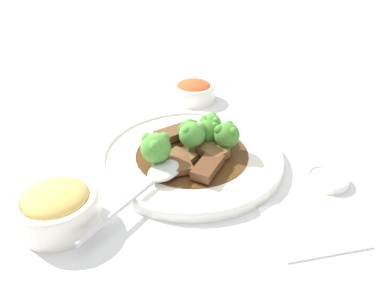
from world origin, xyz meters
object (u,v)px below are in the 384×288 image
(beef_strip_4, at_px, (209,150))
(broccoli_floret_1, at_px, (207,131))
(side_bowl_kimchi, at_px, (194,91))
(broccoli_floret_3, at_px, (211,124))
(broccoli_floret_4, at_px, (192,133))
(broccoli_floret_0, at_px, (227,135))
(beef_strip_3, at_px, (208,167))
(main_plate, at_px, (192,156))
(sauce_dish, at_px, (327,179))
(beef_strip_2, at_px, (181,157))
(side_bowl_appetizer, at_px, (58,206))
(beef_strip_0, at_px, (177,166))
(beef_strip_1, at_px, (174,133))
(broccoli_floret_2, at_px, (189,129))
(serving_spoon, at_px, (158,176))
(broccoli_floret_5, at_px, (156,147))

(beef_strip_4, relative_size, broccoli_floret_1, 1.66)
(beef_strip_4, relative_size, side_bowl_kimchi, 0.75)
(broccoli_floret_3, bearing_deg, broccoli_floret_4, 43.71)
(side_bowl_kimchi, bearing_deg, broccoli_floret_0, 89.99)
(beef_strip_3, bearing_deg, main_plate, -78.81)
(broccoli_floret_1, bearing_deg, sauce_dish, 142.11)
(beef_strip_2, distance_m, broccoli_floret_1, 0.07)
(beef_strip_4, distance_m, side_bowl_appetizer, 0.26)
(beef_strip_2, distance_m, broccoli_floret_0, 0.09)
(beef_strip_0, distance_m, broccoli_floret_4, 0.07)
(beef_strip_1, distance_m, beef_strip_3, 0.12)
(broccoli_floret_2, height_order, side_bowl_kimchi, broccoli_floret_2)
(main_plate, bearing_deg, sauce_dish, 151.35)
(side_bowl_appetizer, bearing_deg, beef_strip_3, -167.73)
(sauce_dish, bearing_deg, broccoli_floret_2, -36.58)
(beef_strip_0, bearing_deg, beef_strip_4, -152.17)
(beef_strip_0, bearing_deg, serving_spoon, 31.75)
(beef_strip_2, relative_size, broccoli_floret_5, 1.01)
(broccoli_floret_0, bearing_deg, side_bowl_kimchi, -90.01)
(broccoli_floret_1, distance_m, side_bowl_appetizer, 0.27)
(beef_strip_3, bearing_deg, broccoli_floret_5, -23.93)
(beef_strip_2, height_order, sauce_dish, beef_strip_2)
(broccoli_floret_0, bearing_deg, broccoli_floret_1, -45.07)
(beef_strip_4, distance_m, sauce_dish, 0.19)
(broccoli_floret_1, distance_m, broccoli_floret_3, 0.03)
(side_bowl_appetizer, bearing_deg, serving_spoon, -163.24)
(sauce_dish, bearing_deg, beef_strip_1, -37.15)
(beef_strip_4, xyz_separation_m, broccoli_floret_5, (0.09, 0.01, 0.03))
(broccoli_floret_4, distance_m, side_bowl_appetizer, 0.24)
(beef_strip_2, relative_size, broccoli_floret_0, 1.13)
(beef_strip_0, height_order, sauce_dish, beef_strip_0)
(beef_strip_0, relative_size, broccoli_floret_1, 1.08)
(broccoli_floret_5, bearing_deg, beef_strip_1, -117.83)
(broccoli_floret_2, relative_size, side_bowl_appetizer, 0.35)
(beef_strip_3, bearing_deg, beef_strip_1, -74.56)
(beef_strip_2, distance_m, broccoli_floret_2, 0.06)
(broccoli_floret_3, distance_m, side_bowl_appetizer, 0.30)
(broccoli_floret_0, distance_m, broccoli_floret_3, 0.05)
(beef_strip_1, relative_size, broccoli_floret_3, 1.78)
(beef_strip_1, height_order, broccoli_floret_1, broccoli_floret_1)
(beef_strip_3, distance_m, broccoli_floret_3, 0.11)
(beef_strip_2, bearing_deg, sauce_dish, 158.42)
(beef_strip_3, height_order, broccoli_floret_0, broccoli_floret_0)
(broccoli_floret_1, distance_m, broccoli_floret_2, 0.03)
(broccoli_floret_4, height_order, sauce_dish, broccoli_floret_4)
(beef_strip_0, bearing_deg, side_bowl_appetizer, 19.83)
(beef_strip_4, xyz_separation_m, broccoli_floret_4, (0.03, -0.02, 0.03))
(broccoli_floret_4, bearing_deg, side_bowl_appetizer, 27.93)
(beef_strip_0, height_order, side_bowl_kimchi, side_bowl_kimchi)
(main_plate, bearing_deg, broccoli_floret_3, -134.63)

